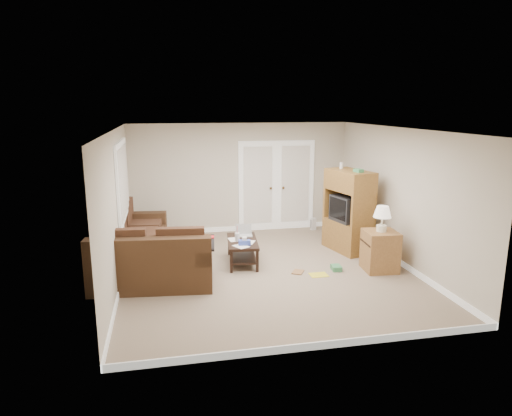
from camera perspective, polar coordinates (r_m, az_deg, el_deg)
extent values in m
plane|color=gray|center=(8.22, 1.33, -7.85)|extent=(5.50, 5.50, 0.00)
cube|color=white|center=(7.71, 1.43, 9.82)|extent=(5.00, 5.50, 0.02)
cube|color=beige|center=(7.72, -17.03, -0.11)|extent=(0.02, 5.50, 2.50)
cube|color=beige|center=(8.76, 17.54, 1.35)|extent=(0.02, 5.50, 2.50)
cube|color=beige|center=(10.52, -1.95, 3.77)|extent=(5.00, 0.02, 2.50)
cube|color=beige|center=(5.31, 7.99, -5.41)|extent=(5.00, 0.02, 2.50)
cube|color=white|center=(10.61, 0.22, 2.62)|extent=(0.90, 0.04, 2.13)
cube|color=white|center=(10.82, 4.89, 2.78)|extent=(0.90, 0.04, 2.13)
cube|color=white|center=(10.57, 0.24, 2.86)|extent=(0.68, 0.02, 1.80)
cube|color=white|center=(10.79, 4.94, 3.01)|extent=(0.68, 0.02, 1.80)
cube|color=white|center=(8.64, -16.36, 3.29)|extent=(0.04, 1.92, 1.42)
cube|color=white|center=(8.64, -16.20, 3.30)|extent=(0.02, 1.74, 1.24)
cube|color=#422B19|center=(8.94, -14.86, -5.05)|extent=(1.22, 2.55, 0.45)
cube|color=#422B19|center=(8.88, -17.28, -2.26)|extent=(0.52, 2.48, 0.46)
cube|color=#422B19|center=(9.90, -13.96, -1.21)|extent=(0.99, 0.36, 0.24)
cube|color=#492D1D|center=(8.84, -14.41, -3.26)|extent=(0.89, 2.41, 0.13)
cube|color=#422B19|center=(7.71, -12.75, -7.81)|extent=(2.02, 1.16, 0.45)
cube|color=#422B19|center=(7.23, -13.27, -5.41)|extent=(1.95, 0.46, 0.46)
cube|color=#422B19|center=(7.54, -6.53, -5.30)|extent=(0.36, 0.99, 0.24)
cube|color=#492D1D|center=(7.70, -12.77, -5.57)|extent=(1.88, 0.83, 0.13)
cube|color=black|center=(7.50, -6.56, -4.33)|extent=(0.43, 0.89, 0.03)
cube|color=red|center=(7.72, -6.53, -3.66)|extent=(0.35, 0.16, 0.02)
cube|color=black|center=(8.50, -1.71, -4.20)|extent=(0.65, 1.13, 0.05)
cube|color=black|center=(8.58, -1.70, -5.92)|extent=(0.56, 1.04, 0.03)
cylinder|color=silver|center=(8.41, -2.36, -3.65)|extent=(0.09, 0.09, 0.16)
cylinder|color=red|center=(8.37, -2.37, -2.69)|extent=(0.01, 0.01, 0.14)
cube|color=#364CB1|center=(8.20, -1.45, -4.34)|extent=(0.23, 0.14, 0.09)
cube|color=white|center=(8.39, -1.67, -4.23)|extent=(0.41, 0.62, 0.00)
cube|color=olive|center=(9.45, 11.35, -3.38)|extent=(0.78, 1.12, 0.61)
cube|color=olive|center=(9.21, 11.66, 3.36)|extent=(0.78, 1.12, 0.41)
cube|color=black|center=(9.30, 11.40, -0.06)|extent=(0.62, 0.71, 0.51)
cube|color=black|center=(9.16, 10.14, -0.09)|extent=(0.13, 0.52, 0.41)
cube|color=#3D8753|center=(8.97, 12.69, 4.59)|extent=(0.16, 0.21, 0.06)
cylinder|color=silver|center=(9.42, 10.63, 5.24)|extent=(0.07, 0.07, 0.12)
cube|color=olive|center=(8.43, 15.24, -5.19)|extent=(0.60, 0.60, 0.72)
cylinder|color=white|center=(8.32, 15.41, -2.46)|extent=(0.18, 0.18, 0.11)
cylinder|color=white|center=(8.28, 15.47, -1.57)|extent=(0.03, 0.03, 0.16)
cone|color=beige|center=(8.24, 15.53, -0.45)|extent=(0.31, 0.31, 0.20)
cube|color=silver|center=(10.87, 7.18, -1.99)|extent=(0.13, 0.12, 0.29)
cube|color=yellow|center=(8.10, 7.83, -8.28)|extent=(0.31, 0.25, 0.01)
cube|color=#3D8753|center=(8.36, 9.99, -7.38)|extent=(0.18, 0.23, 0.09)
imported|color=brown|center=(8.20, 4.65, -7.90)|extent=(0.28, 0.30, 0.02)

